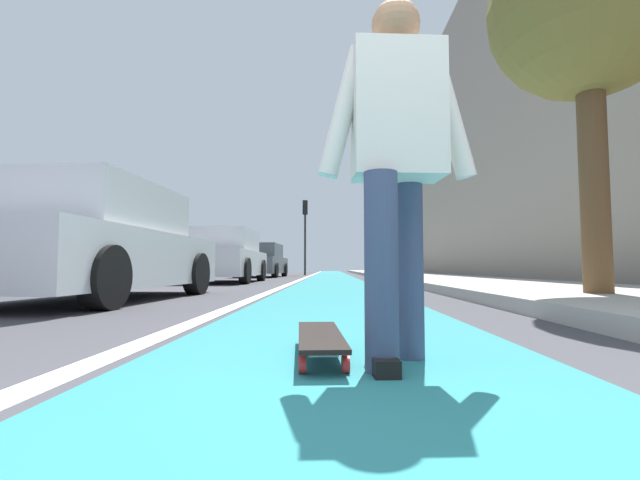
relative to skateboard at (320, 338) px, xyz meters
name	(u,v)px	position (x,y,z in m)	size (l,w,h in m)	color
ground_plane	(333,285)	(8.68, -0.11, -0.09)	(80.00, 80.00, 0.00)	#38383D
bike_lane_paint	(332,275)	(22.68, -0.11, -0.09)	(56.00, 1.93, 0.00)	#237075
lane_stripe_white	(309,276)	(18.68, 1.00, -0.09)	(52.00, 0.16, 0.01)	silver
sidewalk_curb	(407,276)	(16.68, -3.37, -0.02)	(52.00, 3.20, 0.15)	#9E9B93
building_facade	(446,162)	(20.68, -6.23, 5.95)	(40.00, 1.20, 12.08)	gray
skateboard	(320,338)	(0.00, 0.00, 0.00)	(0.85, 0.26, 0.11)	red
skater_person	(396,153)	(-0.15, -0.35, 0.84)	(0.48, 0.72, 1.64)	#384260
parked_car_near	(95,245)	(3.44, 3.01, 0.62)	(4.14, 2.12, 1.49)	silver
parked_car_mid	(224,257)	(10.20, 3.02, 0.63)	(4.26, 1.97, 1.50)	silver
parked_car_far	(262,261)	(17.08, 3.04, 0.61)	(4.41, 1.99, 1.48)	#4C5156
traffic_light	(305,223)	(22.15, 1.40, 2.83)	(0.33, 0.28, 4.24)	#2D2D2D
street_tree_near	(587,7)	(2.72, -2.97, 3.28)	(2.15, 2.15, 4.50)	brown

